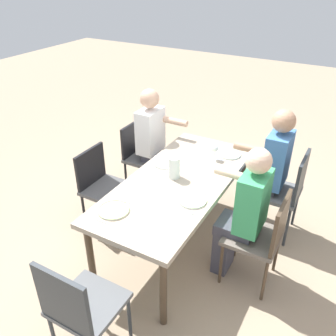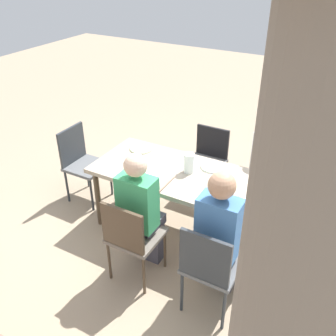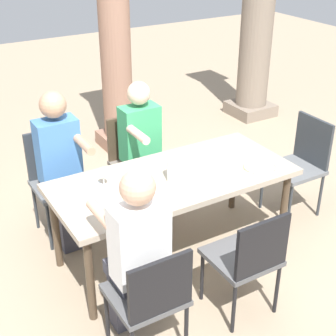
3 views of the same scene
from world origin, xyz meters
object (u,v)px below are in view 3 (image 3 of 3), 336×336
Objects in this scene: chair_west_north at (56,176)px; chair_head_east at (301,160)px; diner_woman_green at (62,166)px; stone_column_far at (258,13)px; dining_table at (174,184)px; chair_west_south at (151,295)px; chair_mid_south at (249,256)px; stone_column_centre at (114,28)px; diner_man_white at (135,252)px; plate_1 at (166,197)px; wine_glass_0 at (103,173)px; plate_3 at (259,167)px; plate_2 at (181,156)px; water_pitcher at (174,170)px; plate_0 at (78,185)px; chair_mid_north at (135,157)px; diner_guest_third at (143,149)px.

chair_west_north is 1.00× the size of chair_head_east.
diner_woman_green is 3.64m from stone_column_far.
chair_west_south is (-0.67, -0.84, -0.18)m from dining_table.
chair_mid_south is 3.19m from stone_column_centre.
diner_man_white is 0.61m from plate_1.
chair_head_east is at bearing 33.18° from chair_mid_south.
wine_glass_0 is at bearing 81.70° from chair_west_south.
chair_head_east reaches higher than plate_3.
plate_2 reaches higher than dining_table.
diner_woman_green is (-2.04, 0.66, 0.19)m from chair_head_east.
wine_glass_0 is (-1.90, 0.13, 0.33)m from chair_head_east.
chair_west_south is 4.09× the size of water_pitcher.
diner_woman_green is 0.43m from plate_0.
chair_mid_north reaches higher than chair_mid_south.
stone_column_centre is at bearing 62.10° from wine_glass_0.
chair_mid_south is 4.01m from stone_column_far.
plate_0 is at bearing -141.87° from chair_mid_north.
chair_west_north reaches higher than plate_0.
diner_guest_third is at bearing -90.93° from chair_mid_north.
stone_column_centre is (1.22, 1.52, 0.70)m from diner_woman_green.
plate_2 is (0.14, -0.58, 0.23)m from chair_mid_north.
plate_2 is 0.93× the size of plate_3.
chair_mid_north is at bearing 49.18° from wine_glass_0.
diner_woman_green is at bearing 104.77° from wine_glass_0.
plate_1 is 0.98× the size of plate_3.
plate_1 is 0.28m from water_pitcher.
stone_column_far is 3.48m from water_pitcher.
diner_guest_third is at bearing 59.88° from diner_man_white.
chair_west_south is at bearing -127.77° from plate_1.
wine_glass_0 is at bearing -75.23° from diner_woman_green.
plate_1 is (-0.30, 0.59, 0.25)m from chair_mid_south.
diner_woman_green is 1.02m from plate_1.
dining_table is 3.45m from stone_column_far.
diner_woman_green is at bearing -89.14° from chair_west_north.
dining_table is 0.58m from wine_glass_0.
water_pitcher is (-0.12, -0.90, 0.31)m from chair_mid_north.
stone_column_centre is at bearing 92.54° from plate_3.
chair_mid_south is at bearing -133.29° from plate_3.
chair_mid_south is at bearing -98.79° from stone_column_centre.
plate_0 is (-0.02, 0.88, 0.05)m from diner_man_white.
wine_glass_0 is 0.77× the size of water_pitcher.
stone_column_centre is 2.41m from plate_0.
stone_column_far is (2.57, 2.18, 0.71)m from dining_table.
chair_west_north is (-0.67, 0.85, -0.14)m from dining_table.
diner_guest_third is 1.06m from plate_3.
diner_woman_green is at bearing 89.75° from diner_man_white.
chair_west_north is 0.69× the size of diner_woman_green.
chair_west_north reaches higher than chair_mid_south.
dining_table is 1.09m from chair_west_north.
diner_guest_third is 3.00m from stone_column_far.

